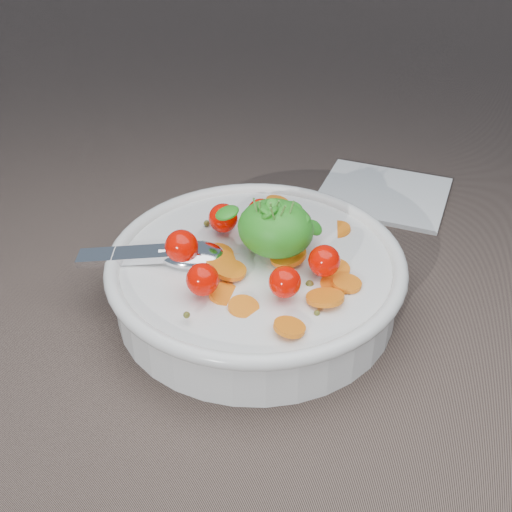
% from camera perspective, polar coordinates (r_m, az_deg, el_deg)
% --- Properties ---
extents(ground, '(6.00, 6.00, 0.00)m').
position_cam_1_polar(ground, '(0.62, 2.43, -3.00)').
color(ground, '#6D594E').
rests_on(ground, ground).
extents(bowl, '(0.29, 0.27, 0.11)m').
position_cam_1_polar(bowl, '(0.59, -0.00, -1.77)').
color(bowl, white).
rests_on(bowl, ground).
extents(napkin, '(0.15, 0.13, 0.01)m').
position_cam_1_polar(napkin, '(0.78, 11.22, 5.42)').
color(napkin, white).
rests_on(napkin, ground).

